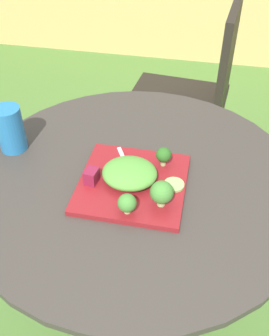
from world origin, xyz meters
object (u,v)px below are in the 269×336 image
patio_chair (197,88)px  drinking_glass (11,131)px  salad_plate (133,183)px  fork (128,170)px

patio_chair → drinking_glass: 0.96m
salad_plate → fork: (-0.02, 0.04, 0.01)m
patio_chair → fork: size_ratio=6.26×
drinking_glass → salad_plate: bearing=-13.5°
patio_chair → fork: (-0.12, -0.86, 0.23)m
patio_chair → fork: patio_chair is taller
salad_plate → fork: 0.04m
salad_plate → fork: size_ratio=1.77×
drinking_glass → fork: bearing=-8.3°
patio_chair → drinking_glass: (-0.45, -0.81, 0.26)m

